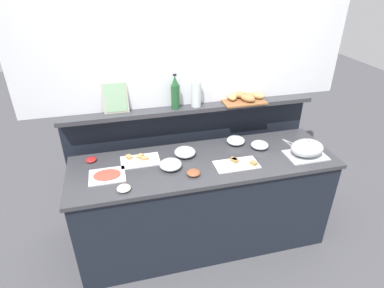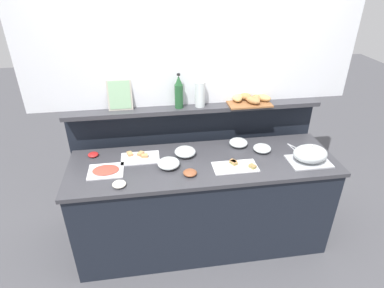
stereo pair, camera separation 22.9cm
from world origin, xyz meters
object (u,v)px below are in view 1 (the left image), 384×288
sandwich_platter_side (140,160)px  cold_cuts_platter (107,175)px  glass_bowl_small (236,141)px  water_carafe (196,94)px  glass_bowl_large (171,165)px  wine_bottle_green (175,93)px  sandwich_platter_rear (237,164)px  glass_bowl_medium (260,145)px  bread_basket (242,97)px  framed_picture (115,98)px  condiment_bowl_red (124,188)px  glass_bowl_extra (185,152)px  serving_cloche (307,149)px  serving_tongs (290,143)px  condiment_bowl_dark (91,160)px  condiment_bowl_teal (193,173)px

sandwich_platter_side → cold_cuts_platter: (-0.27, -0.17, 0.00)m
glass_bowl_small → cold_cuts_platter: bearing=-167.9°
water_carafe → glass_bowl_large: bearing=-124.8°
glass_bowl_small → wine_bottle_green: size_ratio=0.53×
sandwich_platter_rear → glass_bowl_medium: bearing=35.8°
sandwich_platter_side → sandwich_platter_rear: bearing=-18.2°
bread_basket → framed_picture: size_ratio=1.56×
sandwich_platter_rear → glass_bowl_small: size_ratio=2.17×
sandwich_platter_rear → glass_bowl_large: 0.55m
glass_bowl_large → glass_bowl_medium: bearing=8.7°
condiment_bowl_red → bread_basket: bread_basket is taller
wine_bottle_green → cold_cuts_platter: bearing=-143.7°
sandwich_platter_rear → glass_bowl_extra: (-0.39, 0.25, 0.02)m
serving_cloche → serving_tongs: (-0.02, 0.23, -0.07)m
cold_cuts_platter → glass_bowl_extra: 0.68m
condiment_bowl_red → framed_picture: framed_picture is taller
sandwich_platter_rear → condiment_bowl_dark: size_ratio=4.05×
cold_cuts_platter → condiment_bowl_teal: size_ratio=2.55×
cold_cuts_platter → bread_basket: size_ratio=0.66×
framed_picture → condiment_bowl_red: bearing=-91.4°
glass_bowl_medium → framed_picture: size_ratio=0.57×
glass_bowl_medium → bread_basket: size_ratio=0.37×
glass_bowl_small → glass_bowl_large: bearing=-158.8°
condiment_bowl_red → framed_picture: (0.02, 0.73, 0.43)m
sandwich_platter_rear → condiment_bowl_teal: bearing=-172.5°
glass_bowl_extra → condiment_bowl_teal: glass_bowl_extra is taller
glass_bowl_large → bread_basket: 1.00m
condiment_bowl_dark → condiment_bowl_teal: (0.79, -0.40, 0.00)m
cold_cuts_platter → sandwich_platter_rear: bearing=-5.0°
glass_bowl_large → condiment_bowl_dark: bearing=157.2°
glass_bowl_medium → glass_bowl_extra: bearing=177.2°
condiment_bowl_dark → sandwich_platter_side: bearing=-13.2°
glass_bowl_extra → wine_bottle_green: wine_bottle_green is taller
glass_bowl_small → wine_bottle_green: (-0.51, 0.23, 0.43)m
glass_bowl_large → water_carafe: size_ratio=0.79×
sandwich_platter_rear → condiment_bowl_teal: condiment_bowl_teal is taller
condiment_bowl_dark → condiment_bowl_teal: bearing=-27.0°
glass_bowl_medium → condiment_bowl_red: (-1.23, -0.33, -0.01)m
sandwich_platter_side → glass_bowl_medium: bearing=-2.4°
glass_bowl_large → serving_cloche: bearing=-4.7°
cold_cuts_platter → serving_cloche: bearing=-3.6°
sandwich_platter_rear → wine_bottle_green: (-0.40, 0.57, 0.45)m
sandwich_platter_rear → condiment_bowl_teal: (-0.39, -0.05, 0.01)m
glass_bowl_extra → condiment_bowl_red: 0.66m
sandwich_platter_rear → condiment_bowl_teal: 0.39m
condiment_bowl_red → wine_bottle_green: wine_bottle_green is taller
condiment_bowl_teal → bread_basket: bread_basket is taller
wine_bottle_green → condiment_bowl_dark: bearing=-164.2°
framed_picture → condiment_bowl_teal: bearing=-51.4°
serving_cloche → framed_picture: framed_picture is taller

